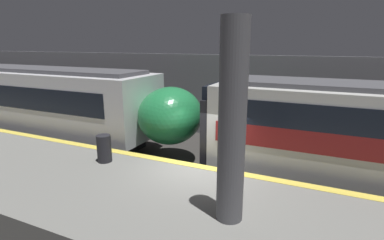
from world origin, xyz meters
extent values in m
plane|color=#33302D|center=(0.00, 0.00, 0.00)|extent=(120.00, 120.00, 0.00)
cube|color=slate|center=(0.00, -2.15, 0.52)|extent=(40.00, 4.31, 1.04)
cube|color=#EAD14C|center=(0.00, -0.15, 1.04)|extent=(40.00, 0.30, 0.01)
cube|color=gray|center=(0.00, 6.25, 2.04)|extent=(50.00, 0.15, 4.08)
cylinder|color=#56565B|center=(1.61, -2.39, 3.07)|extent=(0.55, 0.55, 4.07)
ellipsoid|color=#238447|center=(-2.18, 2.03, 1.91)|extent=(2.42, 2.67, 2.20)
sphere|color=#F2EFCC|center=(-1.23, 2.03, 1.52)|extent=(0.20, 0.20, 0.20)
cube|color=black|center=(-0.22, 2.03, 1.83)|extent=(0.25, 2.84, 2.10)
cube|color=black|center=(-0.22, 2.03, 2.88)|extent=(0.25, 2.55, 0.84)
sphere|color=#EA4C42|center=(-0.38, 1.37, 1.47)|extent=(0.18, 0.18, 0.18)
sphere|color=#EA4C42|center=(-0.38, 2.68, 1.47)|extent=(0.18, 0.18, 0.18)
cylinder|color=#232328|center=(-2.87, -1.01, 1.46)|extent=(0.44, 0.44, 0.85)
camera|label=1|loc=(3.23, -7.82, 4.61)|focal=28.00mm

